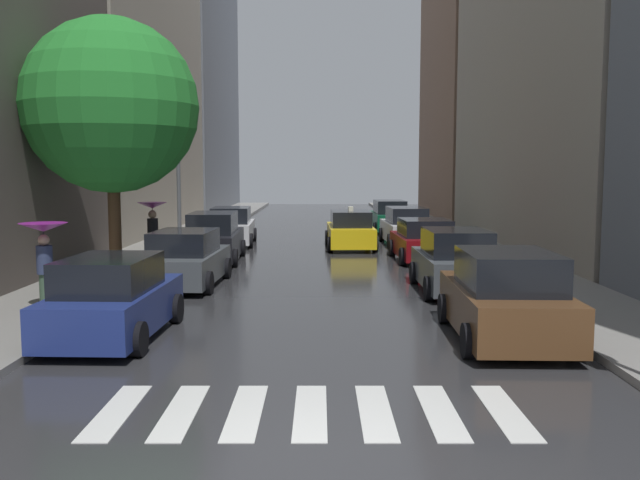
# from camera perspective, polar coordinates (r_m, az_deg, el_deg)

# --- Properties ---
(ground_plane) EXTENTS (28.00, 72.00, 0.04)m
(ground_plane) POSITION_cam_1_polar(r_m,az_deg,el_deg) (31.41, -0.05, -0.23)
(ground_plane) COLOR #2E2E30
(sidewalk_left) EXTENTS (3.00, 72.00, 0.15)m
(sidewalk_left) POSITION_cam_1_polar(r_m,az_deg,el_deg) (32.10, -11.73, -0.05)
(sidewalk_left) COLOR gray
(sidewalk_left) RESTS_ON ground
(sidewalk_right) EXTENTS (3.00, 72.00, 0.15)m
(sidewalk_right) POSITION_cam_1_polar(r_m,az_deg,el_deg) (32.04, 11.65, -0.06)
(sidewalk_right) COLOR gray
(sidewalk_right) RESTS_ON ground
(crosswalk_stripes) EXTENTS (5.85, 2.20, 0.01)m
(crosswalk_stripes) POSITION_cam_1_polar(r_m,az_deg,el_deg) (9.63, -0.62, -14.33)
(crosswalk_stripes) COLOR silver
(crosswalk_stripes) RESTS_ON ground
(building_left_mid) EXTENTS (6.00, 20.05, 20.75)m
(building_left_mid) POSITION_cam_1_polar(r_m,az_deg,el_deg) (39.14, -17.01, 16.02)
(building_left_mid) COLOR #9E9384
(building_left_mid) RESTS_ON ground
(building_left_far) EXTENTS (6.00, 20.37, 21.11)m
(building_left_far) POSITION_cam_1_polar(r_m,az_deg,el_deg) (59.35, -10.90, 12.79)
(building_left_far) COLOR slate
(building_left_far) RESTS_ON ground
(building_right_mid) EXTENTS (6.00, 20.11, 18.50)m
(building_right_mid) POSITION_cam_1_polar(r_m,az_deg,el_deg) (31.66, 21.15, 16.28)
(building_right_mid) COLOR #9E9384
(building_right_mid) RESTS_ON ground
(building_right_far) EXTENTS (6.00, 13.84, 19.32)m
(building_right_far) POSITION_cam_1_polar(r_m,az_deg,el_deg) (48.54, 13.49, 13.23)
(building_right_far) COLOR #8C6B56
(building_right_far) RESTS_ON ground
(parked_car_left_nearest) EXTENTS (2.14, 4.16, 1.66)m
(parked_car_left_nearest) POSITION_cam_1_polar(r_m,az_deg,el_deg) (14.03, -16.97, -4.88)
(parked_car_left_nearest) COLOR navy
(parked_car_left_nearest) RESTS_ON ground
(parked_car_left_second) EXTENTS (2.20, 4.31, 1.63)m
(parked_car_left_second) POSITION_cam_1_polar(r_m,az_deg,el_deg) (19.83, -11.11, -1.66)
(parked_car_left_second) COLOR #474C51
(parked_car_left_second) RESTS_ON ground
(parked_car_left_third) EXTENTS (2.10, 4.61, 1.82)m
(parked_car_left_third) POSITION_cam_1_polar(r_m,az_deg,el_deg) (24.95, -8.81, 0.10)
(parked_car_left_third) COLOR black
(parked_car_left_third) RESTS_ON ground
(parked_car_left_fourth) EXTENTS (2.20, 4.42, 1.71)m
(parked_car_left_fourth) POSITION_cam_1_polar(r_m,az_deg,el_deg) (30.55, -7.32, 1.08)
(parked_car_left_fourth) COLOR silver
(parked_car_left_fourth) RESTS_ON ground
(parked_car_right_nearest) EXTENTS (2.25, 4.33, 1.78)m
(parked_car_right_nearest) POSITION_cam_1_polar(r_m,az_deg,el_deg) (13.76, 15.65, -4.83)
(parked_car_right_nearest) COLOR brown
(parked_car_right_nearest) RESTS_ON ground
(parked_car_right_second) EXTENTS (2.07, 4.04, 1.74)m
(parked_car_right_second) POSITION_cam_1_polar(r_m,az_deg,el_deg) (18.86, 11.56, -1.92)
(parked_car_right_second) COLOR #474C51
(parked_car_right_second) RESTS_ON ground
(parked_car_right_third) EXTENTS (2.29, 4.16, 1.56)m
(parked_car_right_third) POSITION_cam_1_polar(r_m,az_deg,el_deg) (25.23, 8.98, -0.09)
(parked_car_right_third) COLOR maroon
(parked_car_right_third) RESTS_ON ground
(parked_car_right_fourth) EXTENTS (2.11, 4.68, 1.71)m
(parked_car_right_fourth) POSITION_cam_1_polar(r_m,az_deg,el_deg) (30.50, 7.48, 1.08)
(parked_car_right_fourth) COLOR silver
(parked_car_right_fourth) RESTS_ON ground
(parked_car_right_fifth) EXTENTS (2.06, 4.74, 1.73)m
(parked_car_right_fifth) POSITION_cam_1_polar(r_m,az_deg,el_deg) (36.91, 6.08, 1.94)
(parked_car_right_fifth) COLOR #0C4C2D
(parked_car_right_fifth) RESTS_ON ground
(taxi_midroad) EXTENTS (2.16, 4.51, 1.81)m
(taxi_midroad) POSITION_cam_1_polar(r_m,az_deg,el_deg) (28.97, 2.77, 0.80)
(taxi_midroad) COLOR yellow
(taxi_midroad) RESTS_ON ground
(pedestrian_foreground) EXTENTS (1.07, 1.07, 2.00)m
(pedestrian_foreground) POSITION_cam_1_polar(r_m,az_deg,el_deg) (16.64, -22.18, -0.41)
(pedestrian_foreground) COLOR #38513D
(pedestrian_foreground) RESTS_ON sidewalk_left
(pedestrian_near_tree) EXTENTS (0.98, 0.98, 2.12)m
(pedestrian_near_tree) POSITION_cam_1_polar(r_m,az_deg,el_deg) (23.32, -13.82, 1.64)
(pedestrian_near_tree) COLOR brown
(pedestrian_near_tree) RESTS_ON sidewalk_left
(street_tree_left) EXTENTS (4.99, 4.99, 7.52)m
(street_tree_left) POSITION_cam_1_polar(r_m,az_deg,el_deg) (20.45, -17.10, 10.79)
(street_tree_left) COLOR #513823
(street_tree_left) RESTS_ON sidewalk_left
(lamp_post_left) EXTENTS (0.60, 0.28, 6.52)m
(lamp_post_left) POSITION_cam_1_polar(r_m,az_deg,el_deg) (27.65, -11.75, 7.02)
(lamp_post_left) COLOR #595B60
(lamp_post_left) RESTS_ON sidewalk_left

